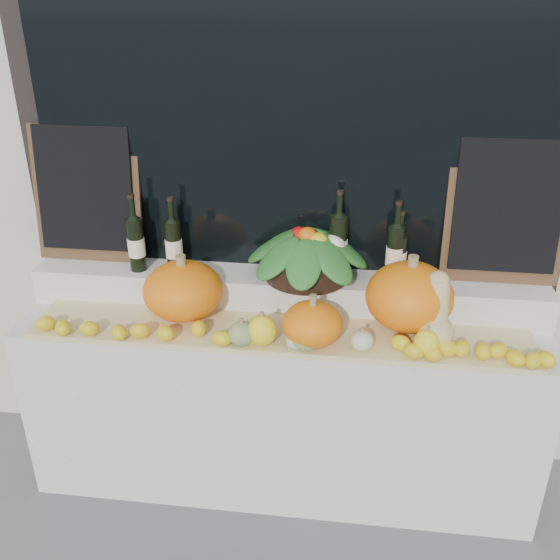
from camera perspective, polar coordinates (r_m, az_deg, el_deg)
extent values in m
cube|color=black|center=(2.66, 1.01, 18.71)|extent=(2.40, 0.04, 2.10)
cube|color=black|center=(2.63, 0.93, 18.62)|extent=(2.20, 0.02, 2.00)
cube|color=silver|center=(2.98, 0.19, -11.11)|extent=(2.30, 0.55, 0.88)
cube|color=silver|center=(2.83, 0.58, -0.88)|extent=(2.30, 0.25, 0.16)
cube|color=tan|center=(2.62, -0.14, -4.93)|extent=(2.10, 0.32, 0.02)
ellipsoid|color=orange|center=(2.70, -8.84, -0.96)|extent=(0.42, 0.42, 0.25)
ellipsoid|color=orange|center=(2.63, 11.75, -1.50)|extent=(0.37, 0.37, 0.29)
ellipsoid|color=orange|center=(2.50, 2.98, -4.03)|extent=(0.32, 0.32, 0.18)
ellipsoid|color=tan|center=(2.56, 14.04, -4.65)|extent=(0.15, 0.15, 0.13)
cylinder|color=tan|center=(2.55, 14.20, -1.95)|extent=(0.09, 0.14, 0.18)
sphere|color=tan|center=(2.55, 14.29, -0.15)|extent=(0.09, 0.09, 0.09)
ellipsoid|color=#37611D|center=(2.48, 2.32, -5.29)|extent=(0.12, 0.12, 0.10)
cylinder|color=olive|center=(2.45, 2.34, -4.03)|extent=(0.02, 0.02, 0.02)
ellipsoid|color=#37611D|center=(2.51, -3.50, -4.92)|extent=(0.11, 0.11, 0.10)
cylinder|color=olive|center=(2.48, -3.54, -3.71)|extent=(0.02, 0.02, 0.02)
ellipsoid|color=beige|center=(2.49, 1.55, -5.55)|extent=(0.09, 0.09, 0.07)
cylinder|color=olive|center=(2.46, 1.56, -4.62)|extent=(0.02, 0.02, 0.02)
ellipsoid|color=yellow|center=(2.50, -1.64, -4.63)|extent=(0.12, 0.12, 0.13)
cylinder|color=olive|center=(2.46, -1.66, -3.11)|extent=(0.02, 0.02, 0.02)
ellipsoid|color=beige|center=(2.50, 7.50, -5.51)|extent=(0.10, 0.10, 0.08)
cylinder|color=olive|center=(2.47, 7.57, -4.50)|extent=(0.02, 0.02, 0.02)
ellipsoid|color=yellow|center=(2.51, 13.26, -5.60)|extent=(0.10, 0.10, 0.11)
cylinder|color=olive|center=(2.47, 13.41, -4.32)|extent=(0.02, 0.02, 0.02)
cylinder|color=black|center=(2.75, 2.48, 1.40)|extent=(0.37, 0.37, 0.11)
cylinder|color=black|center=(2.86, -13.01, 3.16)|extent=(0.07, 0.07, 0.24)
cylinder|color=black|center=(2.79, -13.37, 6.40)|extent=(0.03, 0.03, 0.10)
cylinder|color=white|center=(2.86, -12.99, 2.98)|extent=(0.08, 0.08, 0.08)
cylinder|color=black|center=(2.78, -13.49, 7.49)|extent=(0.03, 0.03, 0.02)
cylinder|color=black|center=(2.83, -9.68, 3.11)|extent=(0.07, 0.07, 0.23)
cylinder|color=black|center=(2.77, -9.94, 6.22)|extent=(0.03, 0.03, 0.10)
cylinder|color=white|center=(2.83, -9.67, 2.92)|extent=(0.08, 0.08, 0.08)
cylinder|color=black|center=(2.75, -10.03, 7.32)|extent=(0.03, 0.03, 0.02)
cylinder|color=black|center=(2.74, 5.31, 3.11)|extent=(0.08, 0.08, 0.28)
cylinder|color=black|center=(2.67, 5.48, 6.84)|extent=(0.03, 0.03, 0.10)
cylinder|color=white|center=(2.74, 5.30, 2.92)|extent=(0.08, 0.08, 0.08)
cylinder|color=black|center=(2.65, 5.53, 7.98)|extent=(0.03, 0.03, 0.02)
cylinder|color=black|center=(2.73, 10.44, 2.40)|extent=(0.07, 0.07, 0.25)
cylinder|color=black|center=(2.67, 10.74, 5.82)|extent=(0.03, 0.03, 0.10)
cylinder|color=white|center=(2.74, 10.42, 2.21)|extent=(0.08, 0.08, 0.08)
cylinder|color=black|center=(2.65, 10.85, 6.96)|extent=(0.03, 0.03, 0.02)
cylinder|color=black|center=(2.75, 10.71, 2.02)|extent=(0.07, 0.07, 0.20)
cylinder|color=black|center=(2.69, 10.98, 4.96)|extent=(0.03, 0.03, 0.10)
cylinder|color=white|center=(2.76, 10.69, 1.83)|extent=(0.08, 0.08, 0.08)
cylinder|color=black|center=(2.67, 11.08, 6.07)|extent=(0.03, 0.03, 0.02)
cube|color=#4C331E|center=(2.98, -17.24, 7.47)|extent=(0.50, 0.09, 0.62)
cube|color=black|center=(2.96, -17.43, 7.93)|extent=(0.44, 0.09, 0.56)
cube|color=#4C331E|center=(2.79, 19.99, 5.82)|extent=(0.50, 0.09, 0.62)
cube|color=black|center=(2.77, 20.14, 6.29)|extent=(0.44, 0.09, 0.56)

